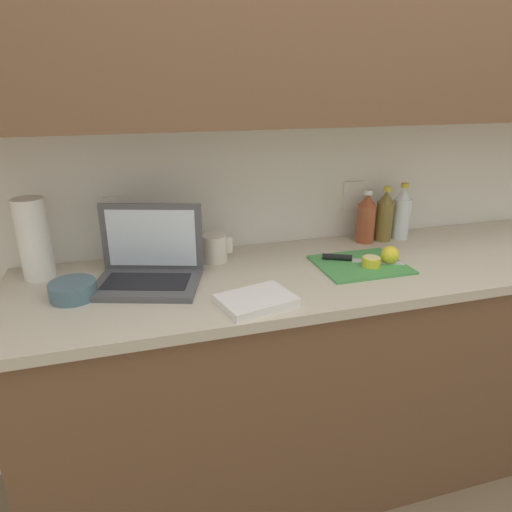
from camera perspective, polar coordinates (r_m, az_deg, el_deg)
The scene contains 15 objects.
ground_plane at distance 2.22m, azimuth 8.34°, elevation -24.05°, with size 12.00×12.00×0.00m, color #847056.
wall_back at distance 1.80m, azimuth 7.67°, elevation 20.72°, with size 5.20×0.38×2.60m.
counter_unit at distance 1.92m, azimuth 9.57°, elevation -13.83°, with size 2.30×0.64×0.93m.
laptop at distance 1.57m, azimuth -13.26°, elevation -1.09°, with size 0.40×0.33×0.25m.
cutting_board at distance 1.72m, azimuth 12.90°, elevation -1.05°, with size 0.32×0.27×0.01m, color #4C9E51.
knife at distance 1.74m, azimuth 11.47°, elevation -0.29°, with size 0.28×0.16×0.02m.
lemon_half_cut at distance 1.70m, azimuth 14.20°, elevation -0.68°, with size 0.07×0.07×0.03m.
lemon_whole_beside at distance 1.74m, azimuth 16.37°, elevation 0.15°, with size 0.06×0.06×0.06m.
bottle_green_soda at distance 2.04m, azimuth 17.74°, elevation 5.07°, with size 0.07×0.07×0.24m.
bottle_oil_tall at distance 2.00m, azimuth 15.75°, elevation 4.81°, with size 0.07×0.07×0.23m.
bottle_water_clear at distance 1.96m, azimuth 13.57°, elevation 4.55°, with size 0.08×0.08×0.22m.
measuring_cup at distance 1.71m, azimuth -5.21°, elevation 1.01°, with size 0.12×0.10×0.10m.
bowl_white at distance 1.53m, azimuth -21.93°, elevation -3.98°, with size 0.14×0.14×0.05m.
paper_towel_roll at distance 1.70m, azimuth -26.00°, elevation 1.92°, with size 0.10×0.10×0.28m.
dish_towel at distance 1.39m, azimuth 0.03°, elevation -5.52°, with size 0.22×0.16×0.02m, color white.
Camera 1 is at (-0.72, -1.40, 1.56)m, focal length 32.00 mm.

